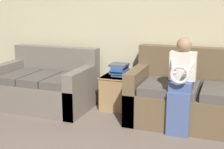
# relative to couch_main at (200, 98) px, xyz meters

# --- Properties ---
(wall_back) EXTENTS (7.93, 0.06, 2.55)m
(wall_back) POSITION_rel_couch_main_xyz_m (-0.85, 0.51, 0.94)
(wall_back) COLOR beige
(wall_back) RESTS_ON ground_plane
(couch_main) EXTENTS (1.84, 0.95, 0.97)m
(couch_main) POSITION_rel_couch_main_xyz_m (0.00, 0.00, 0.00)
(couch_main) COLOR brown
(couch_main) RESTS_ON ground_plane
(couch_side) EXTENTS (1.44, 0.95, 0.88)m
(couch_side) POSITION_rel_couch_main_xyz_m (-2.29, -0.09, -0.03)
(couch_side) COLOR #70665B
(couch_side) RESTS_ON ground_plane
(child_left_seated) EXTENTS (0.32, 0.38, 1.17)m
(child_left_seated) POSITION_rel_couch_main_xyz_m (-0.21, -0.40, 0.31)
(child_left_seated) COLOR #475B8E
(child_left_seated) RESTS_ON ground_plane
(side_shelf) EXTENTS (0.49, 0.53, 0.50)m
(side_shelf) POSITION_rel_couch_main_xyz_m (-1.19, 0.19, -0.08)
(side_shelf) COLOR #9E7A51
(side_shelf) RESTS_ON ground_plane
(book_stack) EXTENTS (0.25, 0.31, 0.18)m
(book_stack) POSITION_rel_couch_main_xyz_m (-1.20, 0.20, 0.26)
(book_stack) COLOR #33569E
(book_stack) RESTS_ON side_shelf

